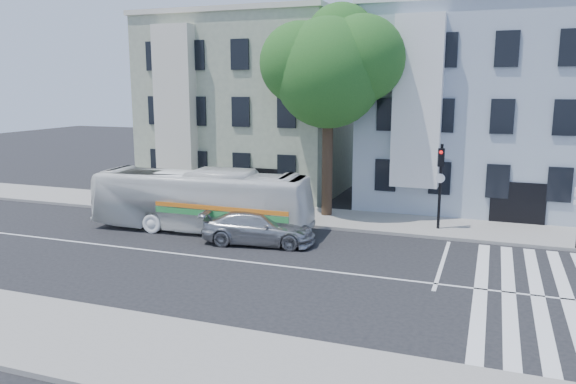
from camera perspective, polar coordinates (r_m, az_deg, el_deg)
The scene contains 10 objects.
ground at distance 22.17m, azimuth -2.30°, elevation -7.33°, with size 120.00×120.00×0.00m, color black.
sidewalk_far at distance 29.42m, azimuth 3.67°, elevation -2.63°, with size 80.00×4.00×0.15m, color gray.
sidewalk_near at distance 15.59m, azimuth -14.05°, elevation -15.46°, with size 80.00×4.00×0.15m, color gray.
building_left at distance 37.64m, azimuth -3.50°, elevation 8.65°, with size 12.00×10.00×11.00m, color gray.
building_right at distance 34.50m, azimuth 18.54°, elevation 7.92°, with size 12.00×10.00×11.00m, color #9DA8BB.
street_tree at distance 29.33m, azimuth 4.38°, elevation 12.59°, with size 7.30×5.90×11.10m.
bus at distance 27.14m, azimuth -8.80°, elevation -0.83°, with size 10.66×2.49×2.97m, color white.
sedan at distance 24.79m, azimuth -3.00°, elevation -3.63°, with size 4.99×2.03×1.45m, color #A4A6AB.
hedge at distance 29.98m, azimuth -6.01°, elevation -1.58°, with size 8.50×0.84×0.70m, color #325D1E, non-canonical shape.
traffic_signal at distance 27.26m, azimuth 15.22°, elevation 1.60°, with size 0.43×0.53×4.20m.
Camera 1 is at (8.10, -19.45, 6.88)m, focal length 35.00 mm.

